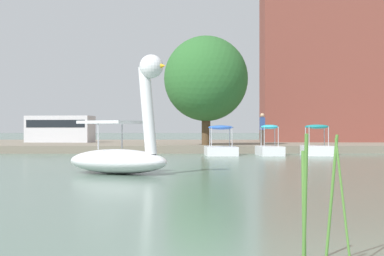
# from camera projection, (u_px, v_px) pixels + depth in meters

# --- Properties ---
(shore_bank_far) EXTENTS (144.96, 20.46, 0.39)m
(shore_bank_far) POSITION_uv_depth(u_px,v_px,m) (217.00, 145.00, 42.41)
(shore_bank_far) COLOR slate
(shore_bank_far) RESTS_ON ground_plane
(swan_boat) EXTENTS (3.40, 2.81, 3.23)m
(swan_boat) POSITION_uv_depth(u_px,v_px,m) (122.00, 149.00, 17.42)
(swan_boat) COLOR white
(swan_boat) RESTS_ON ground_plane
(pedal_boat_teal) EXTENTS (1.26, 2.19, 1.46)m
(pedal_boat_teal) POSITION_uv_depth(u_px,v_px,m) (317.00, 146.00, 29.97)
(pedal_boat_teal) COLOR white
(pedal_boat_teal) RESTS_ON ground_plane
(pedal_boat_cyan) EXTENTS (1.19, 2.17, 1.45)m
(pedal_boat_cyan) POSITION_uv_depth(u_px,v_px,m) (270.00, 147.00, 29.94)
(pedal_boat_cyan) COLOR white
(pedal_boat_cyan) RESTS_ON ground_plane
(pedal_boat_blue) EXTENTS (1.53, 2.45, 1.42)m
(pedal_boat_blue) POSITION_uv_depth(u_px,v_px,m) (221.00, 146.00, 30.06)
(pedal_boat_blue) COLOR white
(pedal_boat_blue) RESTS_ON ground_plane
(tree_broadleaf_behind_dock) EXTENTS (6.44, 6.44, 5.92)m
(tree_broadleaf_behind_dock) POSITION_uv_depth(u_px,v_px,m) (206.00, 79.00, 34.37)
(tree_broadleaf_behind_dock) COLOR #4C3823
(tree_broadleaf_behind_dock) RESTS_ON shore_bank_far
(person_on_path) EXTENTS (0.28, 0.27, 1.71)m
(person_on_path) POSITION_uv_depth(u_px,v_px,m) (262.00, 128.00, 33.54)
(person_on_path) COLOR #47382D
(person_on_path) RESTS_ON shore_bank_far
(parked_van) EXTENTS (4.48, 2.41, 1.73)m
(parked_van) POSITION_uv_depth(u_px,v_px,m) (60.00, 128.00, 41.49)
(parked_van) COLOR silver
(parked_van) RESTS_ON shore_bank_far
(apartment_block) EXTENTS (17.86, 10.79, 14.95)m
(apartment_block) POSITION_uv_depth(u_px,v_px,m) (381.00, 38.00, 45.76)
(apartment_block) COLOR brown
(apartment_block) RESTS_ON shore_bank_far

